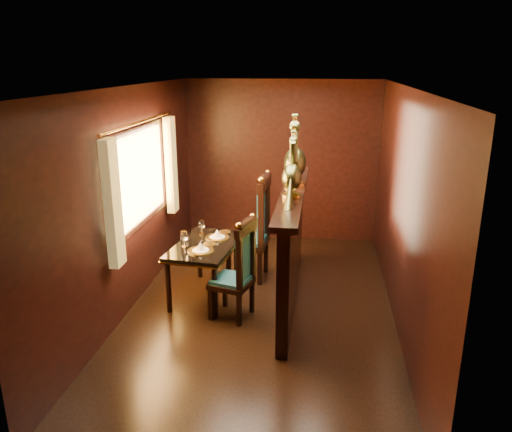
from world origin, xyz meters
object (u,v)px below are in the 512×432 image
at_px(chair_left, 240,267).
at_px(chair_right, 258,225).
at_px(peacock_left, 292,165).
at_px(peacock_right, 295,149).
at_px(dining_table, 206,249).

xyz_separation_m(chair_left, chair_right, (0.04, 1.10, 0.12)).
xyz_separation_m(chair_right, peacock_left, (0.48, -0.88, 0.97)).
bearing_deg(peacock_left, peacock_right, 90.00).
relative_size(chair_right, peacock_right, 1.67).
relative_size(dining_table, peacock_right, 1.43).
distance_m(chair_left, peacock_right, 1.49).
bearing_deg(peacock_right, peacock_left, -90.00).
distance_m(dining_table, chair_left, 0.71).
relative_size(dining_table, chair_left, 1.03).
height_order(chair_right, peacock_left, peacock_left).
bearing_deg(dining_table, peacock_left, -8.86).
height_order(peacock_left, peacock_right, peacock_right).
height_order(dining_table, chair_right, chair_right).
xyz_separation_m(dining_table, peacock_left, (1.03, -0.28, 1.10)).
distance_m(chair_left, chair_right, 1.11).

